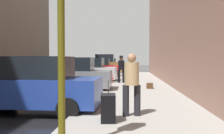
{
  "coord_description": "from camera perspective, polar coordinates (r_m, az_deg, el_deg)",
  "views": [
    {
      "loc": [
        5.63,
        -9.55,
        1.71
      ],
      "look_at": [
        4.53,
        6.57,
        1.19
      ],
      "focal_mm": 40.0,
      "sensor_mm": 36.0,
      "label": 1
    }
  ],
  "objects": [
    {
      "name": "duffel_bag",
      "position": [
        13.36,
        8.61,
        -4.27
      ],
      "size": [
        0.32,
        0.44,
        0.28
      ],
      "color": "#472D19",
      "rests_on": "sidewalk"
    },
    {
      "name": "pedestrian_with_fedora",
      "position": [
        16.4,
        2.13,
        -0.15
      ],
      "size": [
        0.5,
        0.4,
        1.78
      ],
      "color": "black",
      "rests_on": "sidewalk"
    },
    {
      "name": "parked_dark_green_sedan",
      "position": [
        35.33,
        -0.93,
        0.46
      ],
      "size": [
        4.22,
        2.1,
        1.79
      ],
      "color": "#193828",
      "rests_on": "ground_plane"
    },
    {
      "name": "rolling_suitcase",
      "position": [
        6.31,
        -0.85,
        -9.3
      ],
      "size": [
        0.4,
        0.59,
        1.04
      ],
      "color": "black",
      "rests_on": "sidewalk"
    },
    {
      "name": "parked_bronze_suv",
      "position": [
        29.22,
        -1.95,
        0.53
      ],
      "size": [
        4.63,
        2.12,
        2.25
      ],
      "color": "brown",
      "rests_on": "ground_plane"
    },
    {
      "name": "fire_hydrant",
      "position": [
        16.23,
        -0.26,
        -2.43
      ],
      "size": [
        0.42,
        0.22,
        0.7
      ],
      "color": "red",
      "rests_on": "sidewalk"
    },
    {
      "name": "pedestrian_in_tan_coat",
      "position": [
        6.84,
        4.5,
        -3.24
      ],
      "size": [
        0.53,
        0.47,
        1.71
      ],
      "color": "black",
      "rests_on": "sidewalk"
    },
    {
      "name": "parked_gray_coupe",
      "position": [
        13.1,
        -9.25,
        -1.94
      ],
      "size": [
        4.22,
        2.09,
        1.79
      ],
      "color": "slate",
      "rests_on": "ground_plane"
    },
    {
      "name": "parked_silver_sedan",
      "position": [
        18.2,
        -5.52,
        -0.87
      ],
      "size": [
        4.25,
        2.16,
        1.79
      ],
      "color": "#B7BABF",
      "rests_on": "ground_plane"
    },
    {
      "name": "parked_blue_sedan",
      "position": [
        8.31,
        -17.17,
        -4.19
      ],
      "size": [
        4.25,
        2.16,
        1.79
      ],
      "color": "navy",
      "rests_on": "ground_plane"
    },
    {
      "name": "sidewalk",
      "position": [
        9.7,
        6.12,
        -7.87
      ],
      "size": [
        4.0,
        40.0,
        0.15
      ],
      "primitive_type": "cube",
      "color": "gray",
      "rests_on": "ground_plane"
    },
    {
      "name": "parked_red_hatchback",
      "position": [
        23.58,
        -3.35,
        -0.24
      ],
      "size": [
        4.26,
        2.17,
        1.79
      ],
      "color": "#B2191E",
      "rests_on": "ground_plane"
    }
  ]
}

